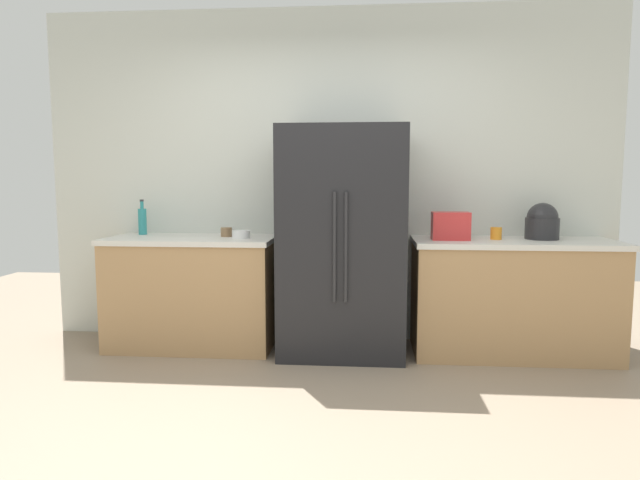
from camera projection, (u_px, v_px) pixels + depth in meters
The scene contains 11 objects.
ground_plane at pixel (302, 432), 2.94m from camera, with size 9.39×9.39×0.00m, color gray.
kitchen_back_panel at pixel (327, 177), 4.61m from camera, with size 4.69×0.10×2.72m, color silver.
counter_left at pixel (193, 292), 4.43m from camera, with size 1.32×0.65×0.88m.
counter_right at pixel (512, 297), 4.22m from camera, with size 1.51×0.65×0.88m.
refrigerator at pixel (343, 242), 4.23m from camera, with size 0.94×0.73×1.73m.
toaster at pixel (451, 226), 4.17m from camera, with size 0.28×0.16×0.21m, color red.
rice_cooker at pixel (542, 223), 4.21m from camera, with size 0.25×0.25×0.28m.
bottle_a at pixel (142, 221), 4.56m from camera, with size 0.07×0.07×0.29m.
cup_a at pixel (496, 233), 4.20m from camera, with size 0.08×0.08×0.09m, color orange.
cup_b at pixel (226, 232), 4.41m from camera, with size 0.09×0.09×0.07m, color brown.
bowl_a at pixel (241, 234), 4.30m from camera, with size 0.14×0.14×0.06m, color white.
Camera 1 is at (0.33, -2.80, 1.34)m, focal length 31.04 mm.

